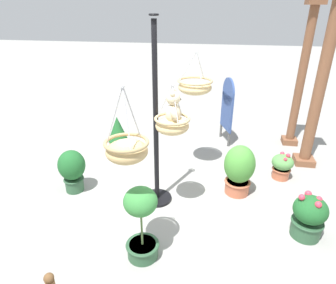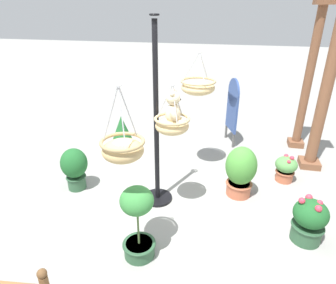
{
  "view_description": "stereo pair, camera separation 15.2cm",
  "coord_description": "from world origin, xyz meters",
  "px_view_note": "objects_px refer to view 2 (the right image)",
  "views": [
    {
      "loc": [
        3.53,
        0.66,
        2.71
      ],
      "look_at": [
        0.02,
        0.04,
        1.04
      ],
      "focal_mm": 31.44,
      "sensor_mm": 36.0,
      "label": 1
    },
    {
      "loc": [
        3.5,
        0.81,
        2.71
      ],
      "look_at": [
        0.02,
        0.04,
        1.04
      ],
      "focal_mm": 31.44,
      "sensor_mm": 36.0,
      "label": 2
    }
  ],
  "objects_px": {
    "potted_plant_tall_leafy": "(241,171)",
    "greenhouse_pillar_left": "(308,82)",
    "potted_plant_fern_front": "(309,220)",
    "hanging_basket_with_teddy": "(172,125)",
    "hanging_basket_right_low": "(123,149)",
    "hanging_basket_left_high": "(198,87)",
    "potted_plant_bushy_green": "(75,167)",
    "potted_plant_flowering_red": "(286,168)",
    "display_pole_central": "(157,150)",
    "teddy_bear": "(174,110)",
    "potted_plant_conical_shrub": "(138,221)",
    "greenhouse_pillar_far_back": "(327,87)",
    "potted_plant_small_succulent": "(122,133)",
    "display_sign_board": "(233,106)"
  },
  "relations": [
    {
      "from": "potted_plant_flowering_red",
      "to": "teddy_bear",
      "type": "bearing_deg",
      "value": -56.47
    },
    {
      "from": "potted_plant_fern_front",
      "to": "teddy_bear",
      "type": "bearing_deg",
      "value": -99.24
    },
    {
      "from": "greenhouse_pillar_left",
      "to": "potted_plant_fern_front",
      "type": "relative_size",
      "value": 4.52
    },
    {
      "from": "display_pole_central",
      "to": "hanging_basket_right_low",
      "type": "relative_size",
      "value": 3.39
    },
    {
      "from": "hanging_basket_with_teddy",
      "to": "potted_plant_conical_shrub",
      "type": "height_order",
      "value": "hanging_basket_with_teddy"
    },
    {
      "from": "hanging_basket_with_teddy",
      "to": "display_sign_board",
      "type": "relative_size",
      "value": 0.47
    },
    {
      "from": "hanging_basket_right_low",
      "to": "potted_plant_tall_leafy",
      "type": "xyz_separation_m",
      "value": [
        -1.56,
        1.24,
        -0.99
      ]
    },
    {
      "from": "greenhouse_pillar_far_back",
      "to": "potted_plant_bushy_green",
      "type": "height_order",
      "value": "greenhouse_pillar_far_back"
    },
    {
      "from": "hanging_basket_left_high",
      "to": "potted_plant_bushy_green",
      "type": "distance_m",
      "value": 2.36
    },
    {
      "from": "display_pole_central",
      "to": "potted_plant_fern_front",
      "type": "relative_size",
      "value": 4.21
    },
    {
      "from": "hanging_basket_right_low",
      "to": "greenhouse_pillar_left",
      "type": "height_order",
      "value": "greenhouse_pillar_left"
    },
    {
      "from": "display_pole_central",
      "to": "greenhouse_pillar_left",
      "type": "relative_size",
      "value": 0.93
    },
    {
      "from": "potted_plant_fern_front",
      "to": "potted_plant_bushy_green",
      "type": "bearing_deg",
      "value": -97.56
    },
    {
      "from": "teddy_bear",
      "to": "potted_plant_flowering_red",
      "type": "xyz_separation_m",
      "value": [
        -1.12,
        1.69,
        -1.27
      ]
    },
    {
      "from": "greenhouse_pillar_far_back",
      "to": "teddy_bear",
      "type": "bearing_deg",
      "value": -51.83
    },
    {
      "from": "display_pole_central",
      "to": "display_sign_board",
      "type": "distance_m",
      "value": 2.54
    },
    {
      "from": "greenhouse_pillar_far_back",
      "to": "potted_plant_tall_leafy",
      "type": "height_order",
      "value": "greenhouse_pillar_far_back"
    },
    {
      "from": "potted_plant_flowering_red",
      "to": "display_pole_central",
      "type": "bearing_deg",
      "value": -63.71
    },
    {
      "from": "display_sign_board",
      "to": "potted_plant_conical_shrub",
      "type": "bearing_deg",
      "value": -15.29
    },
    {
      "from": "greenhouse_pillar_far_back",
      "to": "potted_plant_fern_front",
      "type": "distance_m",
      "value": 2.38
    },
    {
      "from": "hanging_basket_with_teddy",
      "to": "greenhouse_pillar_far_back",
      "type": "relative_size",
      "value": 0.21
    },
    {
      "from": "greenhouse_pillar_left",
      "to": "potted_plant_tall_leafy",
      "type": "relative_size",
      "value": 3.45
    },
    {
      "from": "teddy_bear",
      "to": "potted_plant_small_succulent",
      "type": "distance_m",
      "value": 2.4
    },
    {
      "from": "hanging_basket_with_teddy",
      "to": "hanging_basket_left_high",
      "type": "xyz_separation_m",
      "value": [
        -1.25,
        0.17,
        0.19
      ]
    },
    {
      "from": "potted_plant_fern_front",
      "to": "potted_plant_tall_leafy",
      "type": "bearing_deg",
      "value": -134.98
    },
    {
      "from": "display_pole_central",
      "to": "potted_plant_bushy_green",
      "type": "height_order",
      "value": "display_pole_central"
    },
    {
      "from": "hanging_basket_left_high",
      "to": "potted_plant_bushy_green",
      "type": "relative_size",
      "value": 0.98
    },
    {
      "from": "display_pole_central",
      "to": "hanging_basket_right_low",
      "type": "bearing_deg",
      "value": -1.93
    },
    {
      "from": "potted_plant_tall_leafy",
      "to": "greenhouse_pillar_left",
      "type": "bearing_deg",
      "value": 150.38
    },
    {
      "from": "greenhouse_pillar_far_back",
      "to": "potted_plant_small_succulent",
      "type": "bearing_deg",
      "value": -88.07
    },
    {
      "from": "greenhouse_pillar_far_back",
      "to": "potted_plant_tall_leafy",
      "type": "distance_m",
      "value": 2.04
    },
    {
      "from": "potted_plant_tall_leafy",
      "to": "potted_plant_conical_shrub",
      "type": "bearing_deg",
      "value": -36.88
    },
    {
      "from": "hanging_basket_with_teddy",
      "to": "hanging_basket_right_low",
      "type": "relative_size",
      "value": 0.84
    },
    {
      "from": "display_pole_central",
      "to": "potted_plant_bushy_green",
      "type": "xyz_separation_m",
      "value": [
        -0.01,
        -1.35,
        -0.44
      ]
    },
    {
      "from": "teddy_bear",
      "to": "potted_plant_conical_shrub",
      "type": "height_order",
      "value": "teddy_bear"
    },
    {
      "from": "hanging_basket_with_teddy",
      "to": "teddy_bear",
      "type": "distance_m",
      "value": 0.2
    },
    {
      "from": "potted_plant_small_succulent",
      "to": "greenhouse_pillar_left",
      "type": "bearing_deg",
      "value": 106.03
    },
    {
      "from": "potted_plant_fern_front",
      "to": "potted_plant_tall_leafy",
      "type": "relative_size",
      "value": 0.76
    },
    {
      "from": "potted_plant_fern_front",
      "to": "hanging_basket_with_teddy",
      "type": "bearing_deg",
      "value": -99.13
    },
    {
      "from": "potted_plant_fern_front",
      "to": "display_pole_central",
      "type": "bearing_deg",
      "value": -102.11
    },
    {
      "from": "hanging_basket_left_high",
      "to": "greenhouse_pillar_left",
      "type": "relative_size",
      "value": 0.24
    },
    {
      "from": "potted_plant_fern_front",
      "to": "potted_plant_bushy_green",
      "type": "distance_m",
      "value": 3.42
    },
    {
      "from": "display_pole_central",
      "to": "greenhouse_pillar_left",
      "type": "bearing_deg",
      "value": 135.97
    },
    {
      "from": "greenhouse_pillar_far_back",
      "to": "display_pole_central",
      "type": "bearing_deg",
      "value": -57.41
    },
    {
      "from": "greenhouse_pillar_left",
      "to": "potted_plant_fern_front",
      "type": "distance_m",
      "value": 3.1
    },
    {
      "from": "display_pole_central",
      "to": "potted_plant_small_succulent",
      "type": "distance_m",
      "value": 1.89
    },
    {
      "from": "teddy_bear",
      "to": "potted_plant_small_succulent",
      "type": "bearing_deg",
      "value": -139.65
    },
    {
      "from": "teddy_bear",
      "to": "hanging_basket_right_low",
      "type": "height_order",
      "value": "hanging_basket_right_low"
    },
    {
      "from": "hanging_basket_with_teddy",
      "to": "hanging_basket_right_low",
      "type": "xyz_separation_m",
      "value": [
        1.01,
        -0.29,
        0.11
      ]
    },
    {
      "from": "potted_plant_bushy_green",
      "to": "potted_plant_small_succulent",
      "type": "xyz_separation_m",
      "value": [
        -1.45,
        0.25,
        -0.01
      ]
    }
  ]
}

